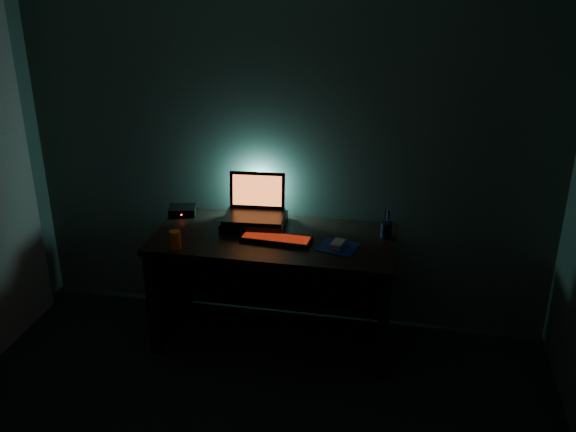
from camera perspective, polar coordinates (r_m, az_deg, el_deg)
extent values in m
cube|color=#48524B|center=(4.14, -0.18, 6.64)|extent=(3.50, 0.00, 2.50)
cube|color=black|center=(3.98, -1.26, -2.10)|extent=(1.50, 0.70, 0.04)
cube|color=black|center=(4.34, -10.46, -5.77)|extent=(0.06, 0.64, 0.71)
cube|color=black|center=(4.07, 8.67, -7.69)|extent=(0.06, 0.64, 0.71)
cube|color=black|center=(4.43, -0.30, -4.72)|extent=(1.38, 0.02, 0.65)
cube|color=black|center=(4.11, -3.00, -0.52)|extent=(0.42, 0.33, 0.06)
cube|color=black|center=(4.09, -3.01, -0.02)|extent=(0.40, 0.29, 0.02)
cube|color=black|center=(4.16, -2.75, 2.31)|extent=(0.36, 0.07, 0.24)
cube|color=#E15117|center=(4.15, -2.76, 2.27)|extent=(0.32, 0.05, 0.20)
cube|color=black|center=(3.91, -1.05, -2.06)|extent=(0.44, 0.16, 0.02)
cube|color=red|center=(3.90, -1.05, -1.88)|extent=(0.41, 0.14, 0.00)
cube|color=navy|center=(3.84, 4.46, -2.76)|extent=(0.26, 0.24, 0.00)
cube|color=#9A9BA0|center=(3.83, 4.46, -2.51)|extent=(0.09, 0.12, 0.03)
cylinder|color=black|center=(3.98, 8.72, -1.23)|extent=(0.08, 0.08, 0.10)
cylinder|color=#FF650D|center=(3.85, -9.99, -2.10)|extent=(0.08, 0.08, 0.11)
cube|color=black|center=(4.33, -9.37, 0.47)|extent=(0.20, 0.18, 0.06)
sphere|color=#FF0C07|center=(4.27, -9.45, 0.11)|extent=(0.01, 0.01, 0.01)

